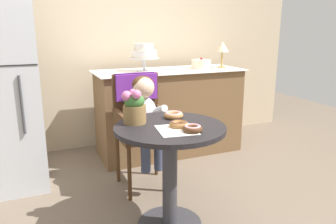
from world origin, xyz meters
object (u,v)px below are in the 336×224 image
object	(u,v)px
cafe_table	(170,156)
flower_vase	(134,107)
donut_mid	(193,128)
donut_front	(179,124)
seated_child	(145,112)
wicker_chair	(139,112)
round_layer_cake	(201,64)
table_lamp	(222,48)
donut_side	(174,115)
tiered_cake_stand	(144,53)

from	to	relation	value
cafe_table	flower_vase	bearing A→B (deg)	143.38
donut_mid	donut_front	bearing A→B (deg)	106.20
flower_vase	seated_child	bearing A→B (deg)	62.58
wicker_chair	flower_vase	size ratio (longest dim) A/B	4.11
round_layer_cake	table_lamp	xyz separation A→B (m)	(0.23, -0.05, 0.17)
table_lamp	donut_side	bearing A→B (deg)	-134.00
donut_front	tiered_cake_stand	xyz separation A→B (m)	(0.24, 1.36, 0.34)
seated_child	flower_vase	size ratio (longest dim) A/B	3.13
flower_vase	tiered_cake_stand	size ratio (longest dim) A/B	0.77
seated_child	table_lamp	distance (m)	1.40
donut_front	flower_vase	distance (m)	0.31
flower_vase	round_layer_cake	xyz separation A→B (m)	(1.12, 1.17, 0.12)
wicker_chair	donut_side	xyz separation A→B (m)	(0.07, -0.55, 0.10)
round_layer_cake	table_lamp	world-z (taller)	table_lamp
donut_front	donut_side	xyz separation A→B (m)	(0.06, 0.22, 0.00)
flower_vase	donut_front	bearing A→B (deg)	-40.84
tiered_cake_stand	table_lamp	bearing A→B (deg)	-2.72
seated_child	tiered_cake_stand	xyz separation A→B (m)	(0.25, 0.74, 0.41)
seated_child	flower_vase	distance (m)	0.49
wicker_chair	donut_front	distance (m)	0.78
cafe_table	donut_side	world-z (taller)	donut_side
donut_front	donut_side	world-z (taller)	donut_side
flower_vase	table_lamp	bearing A→B (deg)	39.65
donut_mid	table_lamp	world-z (taller)	table_lamp
donut_side	tiered_cake_stand	bearing A→B (deg)	81.18
donut_front	donut_mid	bearing A→B (deg)	-73.80
flower_vase	round_layer_cake	distance (m)	1.62
wicker_chair	seated_child	size ratio (longest dim) A/B	1.31
cafe_table	table_lamp	distance (m)	1.81
cafe_table	round_layer_cake	size ratio (longest dim) A/B	3.40
donut_front	donut_mid	world-z (taller)	donut_mid
donut_mid	tiered_cake_stand	world-z (taller)	tiered_cake_stand
table_lamp	round_layer_cake	bearing A→B (deg)	166.99
round_layer_cake	donut_side	bearing A→B (deg)	-125.96
table_lamp	tiered_cake_stand	bearing A→B (deg)	177.28
cafe_table	round_layer_cake	world-z (taller)	round_layer_cake
seated_child	cafe_table	bearing A→B (deg)	-92.55
donut_side	donut_mid	bearing A→B (deg)	-94.33
donut_mid	donut_side	xyz separation A→B (m)	(0.03, 0.34, -0.00)
wicker_chair	donut_front	world-z (taller)	wicker_chair
seated_child	donut_front	distance (m)	0.62
cafe_table	wicker_chair	world-z (taller)	wicker_chair
cafe_table	flower_vase	world-z (taller)	flower_vase
donut_side	round_layer_cake	world-z (taller)	round_layer_cake
donut_mid	flower_vase	size ratio (longest dim) A/B	0.52
flower_vase	round_layer_cake	size ratio (longest dim) A/B	1.10
round_layer_cake	donut_mid	bearing A→B (deg)	-120.00
wicker_chair	donut_side	size ratio (longest dim) A/B	7.06
cafe_table	tiered_cake_stand	xyz separation A→B (m)	(0.27, 1.30, 0.58)
cafe_table	tiered_cake_stand	size ratio (longest dim) A/B	2.40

